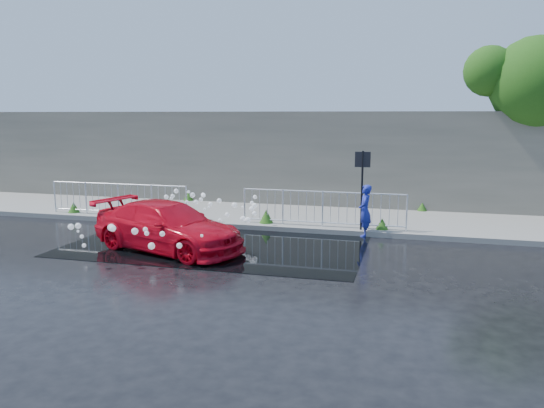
{
  "coord_description": "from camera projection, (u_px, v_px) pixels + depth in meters",
  "views": [
    {
      "loc": [
        5.62,
        -12.44,
        3.54
      ],
      "look_at": [
        1.75,
        2.06,
        1.0
      ],
      "focal_mm": 35.0,
      "sensor_mm": 36.0,
      "label": 1
    }
  ],
  "objects": [
    {
      "name": "ground",
      "position": [
        187.0,
        251.0,
        13.87
      ],
      "size": [
        90.0,
        90.0,
        0.0
      ],
      "primitive_type": "plane",
      "color": "black",
      "rests_on": "ground"
    },
    {
      "name": "pavement",
      "position": [
        246.0,
        214.0,
        18.62
      ],
      "size": [
        30.0,
        4.0,
        0.15
      ],
      "primitive_type": "cube",
      "color": "gray",
      "rests_on": "ground"
    },
    {
      "name": "curb",
      "position": [
        226.0,
        226.0,
        16.71
      ],
      "size": [
        30.0,
        0.25,
        0.16
      ],
      "primitive_type": "cube",
      "color": "gray",
      "rests_on": "ground"
    },
    {
      "name": "retaining_wall",
      "position": [
        263.0,
        158.0,
        20.41
      ],
      "size": [
        30.0,
        0.6,
        3.5
      ],
      "primitive_type": "cube",
      "color": "#5E5B4F",
      "rests_on": "pavement"
    },
    {
      "name": "puddle",
      "position": [
        219.0,
        243.0,
        14.69
      ],
      "size": [
        8.0,
        5.0,
        0.01
      ],
      "primitive_type": "cube",
      "color": "black",
      "rests_on": "ground"
    },
    {
      "name": "sign_post",
      "position": [
        362.0,
        177.0,
        15.46
      ],
      "size": [
        0.45,
        0.06,
        2.5
      ],
      "color": "black",
      "rests_on": "ground"
    },
    {
      "name": "tree",
      "position": [
        540.0,
        79.0,
        17.69
      ],
      "size": [
        4.86,
        3.1,
        6.2
      ],
      "color": "#332114",
      "rests_on": "ground"
    },
    {
      "name": "railing_left",
      "position": [
        118.0,
        198.0,
        17.96
      ],
      "size": [
        5.05,
        0.05,
        1.1
      ],
      "color": "silver",
      "rests_on": "pavement"
    },
    {
      "name": "railing_right",
      "position": [
        322.0,
        207.0,
        16.17
      ],
      "size": [
        5.05,
        0.05,
        1.1
      ],
      "color": "silver",
      "rests_on": "pavement"
    },
    {
      "name": "weeds",
      "position": [
        235.0,
        209.0,
        18.16
      ],
      "size": [
        12.17,
        3.93,
        0.43
      ],
      "color": "#184111",
      "rests_on": "pavement"
    },
    {
      "name": "water_spray",
      "position": [
        186.0,
        214.0,
        15.07
      ],
      "size": [
        3.68,
        5.56,
        1.05
      ],
      "color": "white",
      "rests_on": "ground"
    },
    {
      "name": "red_car",
      "position": [
        168.0,
        227.0,
        13.9
      ],
      "size": [
        4.72,
        3.05,
        1.27
      ],
      "primitive_type": "imported",
      "rotation": [
        0.0,
        0.0,
        1.25
      ],
      "color": "red",
      "rests_on": "ground"
    },
    {
      "name": "person",
      "position": [
        365.0,
        211.0,
        15.5
      ],
      "size": [
        0.38,
        0.56,
        1.52
      ],
      "primitive_type": "imported",
      "rotation": [
        0.0,
        0.0,
        -1.55
      ],
      "color": "#202AA3",
      "rests_on": "ground"
    }
  ]
}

